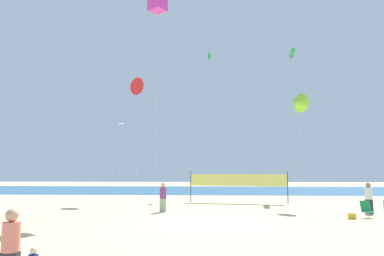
% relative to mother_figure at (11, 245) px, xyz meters
% --- Properties ---
extents(ground_plane, '(120.00, 120.00, 0.00)m').
position_rel_mother_figure_xyz_m(ground_plane, '(3.98, 9.86, -0.91)').
color(ground_plane, '#D1BC89').
extents(ocean_band, '(120.00, 20.00, 0.01)m').
position_rel_mother_figure_xyz_m(ocean_band, '(3.98, 39.72, -0.90)').
color(ocean_band, '#28608C').
rests_on(ocean_band, ground).
extents(mother_figure, '(0.39, 0.39, 1.69)m').
position_rel_mother_figure_xyz_m(mother_figure, '(0.00, 0.00, 0.00)').
color(mother_figure, '#2D2D33').
rests_on(mother_figure, ground).
extents(beachgoer_plum_shirt, '(0.40, 0.40, 1.76)m').
position_rel_mother_figure_xyz_m(beachgoer_plum_shirt, '(1.38, 14.89, 0.03)').
color(beachgoer_plum_shirt, '#99B28C').
rests_on(beachgoer_plum_shirt, ground).
extents(beachgoer_white_shirt, '(0.41, 0.41, 1.78)m').
position_rel_mother_figure_xyz_m(beachgoer_white_shirt, '(13.49, 14.77, 0.05)').
color(beachgoer_white_shirt, '#2D2D33').
rests_on(beachgoer_white_shirt, ground).
extents(folding_beach_chair, '(0.52, 0.65, 0.89)m').
position_rel_mother_figure_xyz_m(folding_beach_chair, '(12.53, 12.70, -0.44)').
color(folding_beach_chair, '#1E8C4C').
rests_on(folding_beach_chair, ground).
extents(volleyball_net, '(7.42, 1.54, 2.40)m').
position_rel_mother_figure_xyz_m(volleyball_net, '(6.31, 21.51, 0.72)').
color(volleyball_net, '#4C4C51').
rests_on(volleyball_net, ground).
extents(beach_handbag, '(0.38, 0.19, 0.30)m').
position_rel_mother_figure_xyz_m(beach_handbag, '(11.58, 12.18, -0.75)').
color(beach_handbag, gold).
rests_on(beach_handbag, ground).
extents(kite_green_delta, '(0.48, 0.97, 14.61)m').
position_rel_mother_figure_xyz_m(kite_green_delta, '(4.19, 29.74, 13.18)').
color(kite_green_delta, silver).
rests_on(kite_green_delta, ground).
extents(kite_white_diamond, '(0.81, 0.82, 7.22)m').
position_rel_mother_figure_xyz_m(kite_white_diamond, '(-4.75, 28.64, 6.09)').
color(kite_white_diamond, silver).
rests_on(kite_white_diamond, ground).
extents(kite_green_tube, '(0.70, 2.38, 14.04)m').
position_rel_mother_figure_xyz_m(kite_green_tube, '(12.20, 28.36, 12.87)').
color(kite_green_tube, silver).
rests_on(kite_green_tube, ground).
extents(kite_lime_delta, '(1.29, 1.34, 7.96)m').
position_rel_mother_figure_xyz_m(kite_lime_delta, '(10.53, 18.77, 6.36)').
color(kite_lime_delta, silver).
rests_on(kite_lime_delta, ground).
extents(kite_red_delta, '(1.44, 0.99, 10.37)m').
position_rel_mother_figure_xyz_m(kite_red_delta, '(-1.98, 23.35, 8.69)').
color(kite_red_delta, silver).
rests_on(kite_red_delta, ground).
extents(kite_magenta_box, '(1.37, 1.37, 14.61)m').
position_rel_mother_figure_xyz_m(kite_magenta_box, '(0.78, 15.84, 12.91)').
color(kite_magenta_box, silver).
rests_on(kite_magenta_box, ground).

